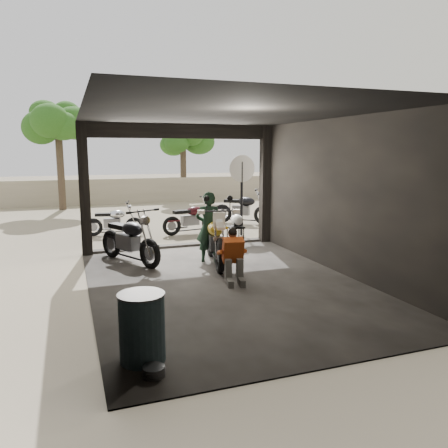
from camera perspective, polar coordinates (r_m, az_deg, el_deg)
ground at (r=8.45m, az=0.20°, el=-7.91°), size 80.00×80.00×0.00m
garage at (r=8.67m, az=-1.03°, el=1.21°), size 7.00×7.13×3.20m
boundary_wall at (r=21.84m, az=-12.44°, el=4.26°), size 18.00×0.30×1.20m
tree_left at (r=20.13m, az=-20.95°, el=13.09°), size 2.20×2.20×5.60m
tree_right at (r=22.30m, az=-5.41°, el=12.16°), size 2.20×2.20×5.00m
main_bike at (r=9.75m, az=-1.19°, el=-1.48°), size 1.19×2.13×1.34m
left_bike at (r=10.11m, az=-12.28°, el=-1.48°), size 1.55×2.03×1.28m
outside_bike_a at (r=13.53m, az=-14.22°, el=0.66°), size 1.60×0.89×1.02m
outside_bike_b at (r=13.42m, az=-4.27°, el=1.07°), size 1.74×0.95×1.12m
outside_bike_c at (r=15.25m, az=2.45°, el=2.36°), size 1.94×1.69×1.25m
rider at (r=9.90m, az=-2.00°, el=-0.44°), size 0.70×0.59×1.63m
mechanic at (r=8.37m, az=1.32°, el=-4.42°), size 0.65×0.80×1.03m
stool at (r=11.53m, az=1.50°, el=-0.68°), size 0.41×0.41×0.56m
helmet at (r=11.48m, az=1.70°, el=0.47°), size 0.42×0.43×0.32m
oil_drum at (r=5.48m, az=-10.65°, el=-13.26°), size 0.65×0.65×0.85m
sign_post at (r=13.06m, az=2.35°, el=5.57°), size 0.80×0.08×2.41m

